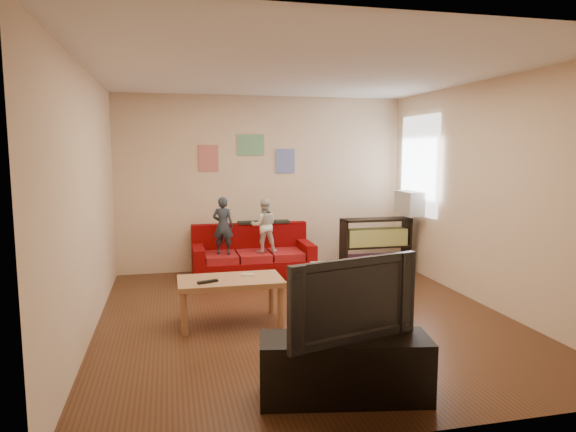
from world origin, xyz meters
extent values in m
cube|color=#4F2C19|center=(0.00, 0.00, -0.01)|extent=(4.50, 5.00, 0.01)
cube|color=white|center=(0.00, 0.00, 2.71)|extent=(4.50, 5.00, 0.01)
cube|color=beige|center=(0.00, 2.50, 1.35)|extent=(4.50, 0.01, 2.70)
cube|color=beige|center=(0.00, -2.50, 1.35)|extent=(4.50, 0.01, 2.70)
cube|color=beige|center=(-2.25, 0.00, 1.35)|extent=(0.01, 5.00, 2.70)
cube|color=beige|center=(2.25, 0.00, 1.35)|extent=(0.01, 5.00, 2.70)
cube|color=#770506|center=(-0.26, 2.00, 0.13)|extent=(1.78, 0.80, 0.27)
cube|color=#770506|center=(-0.26, 2.32, 0.51)|extent=(1.78, 0.16, 0.49)
cube|color=#770506|center=(-1.06, 2.00, 0.38)|extent=(0.16, 0.80, 0.22)
cube|color=#770506|center=(0.55, 2.00, 0.38)|extent=(0.16, 0.80, 0.22)
cube|color=maroon|center=(-0.74, 1.94, 0.32)|extent=(0.46, 0.60, 0.11)
cube|color=maroon|center=(-0.26, 1.94, 0.32)|extent=(0.46, 0.60, 0.11)
cube|color=maroon|center=(0.23, 1.94, 0.32)|extent=(0.46, 0.60, 0.11)
cube|color=black|center=(-0.03, 2.32, 0.76)|extent=(0.80, 0.20, 0.04)
imported|color=#28303A|center=(-0.71, 1.90, 0.79)|extent=(0.36, 0.30, 0.84)
imported|color=silver|center=(-0.11, 1.90, 0.77)|extent=(0.41, 0.33, 0.80)
cube|color=#B07A4F|center=(-0.83, -0.04, 0.47)|extent=(1.11, 0.61, 0.06)
cylinder|color=#B07A4F|center=(-1.33, -0.29, 0.22)|extent=(0.07, 0.07, 0.44)
cylinder|color=#B07A4F|center=(-0.33, -0.29, 0.22)|extent=(0.07, 0.07, 0.44)
cylinder|color=#B07A4F|center=(-1.33, 0.21, 0.22)|extent=(0.07, 0.07, 0.44)
cylinder|color=#B07A4F|center=(-0.33, 0.21, 0.22)|extent=(0.07, 0.07, 0.44)
cube|color=black|center=(-1.08, -0.16, 0.51)|extent=(0.23, 0.13, 0.02)
cube|color=white|center=(-0.63, 0.01, 0.51)|extent=(0.14, 0.07, 0.03)
cube|color=black|center=(1.08, 1.75, 0.42)|extent=(0.03, 0.32, 0.84)
cube|color=black|center=(2.10, 1.75, 0.42)|extent=(0.03, 0.32, 0.84)
cube|color=black|center=(1.59, 1.75, 0.02)|extent=(1.06, 0.32, 0.03)
cube|color=black|center=(1.59, 1.75, 0.83)|extent=(1.06, 0.32, 0.03)
cube|color=black|center=(1.59, 1.75, 0.42)|extent=(0.99, 0.32, 0.03)
cube|color=#8C3F85|center=(1.59, 1.75, 0.16)|extent=(0.93, 0.27, 0.25)
cube|color=olive|center=(1.59, 1.75, 0.56)|extent=(0.93, 0.27, 0.25)
cube|color=white|center=(2.22, 1.65, 1.64)|extent=(0.04, 1.08, 1.48)
cube|color=#B7B2A3|center=(2.10, 1.65, 1.08)|extent=(0.28, 0.55, 0.35)
cube|color=#D87266|center=(-0.85, 2.48, 1.75)|extent=(0.30, 0.01, 0.40)
cube|color=#72B27F|center=(-0.20, 2.48, 1.95)|extent=(0.42, 0.01, 0.32)
cube|color=#727FCC|center=(0.35, 2.48, 1.70)|extent=(0.30, 0.01, 0.38)
cube|color=white|center=(0.71, 1.46, 0.11)|extent=(0.37, 0.27, 0.22)
cube|color=white|center=(0.71, 1.46, 0.24)|extent=(0.38, 0.29, 0.05)
cube|color=black|center=(0.71, 1.32, 0.12)|extent=(0.16, 0.00, 0.05)
cube|color=black|center=(-0.19, -1.92, 0.24)|extent=(1.34, 0.65, 0.48)
imported|color=black|center=(-0.19, -1.92, 0.79)|extent=(1.09, 0.43, 0.63)
sphere|color=white|center=(0.45, 0.85, 0.04)|extent=(0.10, 0.10, 0.09)
camera|label=1|loc=(-1.45, -5.42, 1.88)|focal=32.00mm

